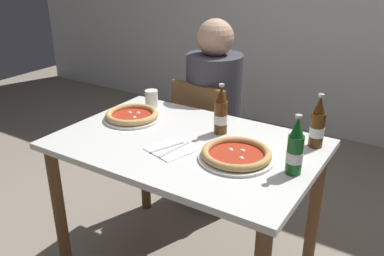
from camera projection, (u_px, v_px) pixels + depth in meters
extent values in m
cube|color=silver|center=(186.00, 144.00, 1.90)|extent=(1.20, 0.80, 0.03)
cylinder|color=brown|center=(59.00, 212.00, 2.05)|extent=(0.06, 0.06, 0.72)
cylinder|color=brown|center=(144.00, 159.00, 2.58)|extent=(0.06, 0.06, 0.72)
cylinder|color=brown|center=(314.00, 212.00, 2.04)|extent=(0.06, 0.06, 0.72)
cube|color=brown|center=(214.00, 141.00, 2.66)|extent=(0.44, 0.44, 0.04)
cube|color=brown|center=(197.00, 117.00, 2.44)|extent=(0.38, 0.08, 0.40)
cylinder|color=brown|center=(249.00, 169.00, 2.77)|extent=(0.04, 0.04, 0.41)
cylinder|color=brown|center=(209.00, 155.00, 2.97)|extent=(0.04, 0.04, 0.41)
cylinder|color=brown|center=(220.00, 190.00, 2.53)|extent=(0.04, 0.04, 0.41)
cylinder|color=brown|center=(178.00, 173.00, 2.72)|extent=(0.04, 0.04, 0.41)
cube|color=#2D3342|center=(212.00, 170.00, 2.72)|extent=(0.32, 0.28, 0.45)
cylinder|color=#3F3F47|center=(214.00, 99.00, 2.53)|extent=(0.34, 0.34, 0.55)
sphere|color=tan|center=(215.00, 38.00, 2.38)|extent=(0.22, 0.22, 0.22)
cylinder|color=white|center=(132.00, 118.00, 2.14)|extent=(0.30, 0.30, 0.01)
cylinder|color=#AD2D19|center=(132.00, 116.00, 2.14)|extent=(0.21, 0.21, 0.01)
torus|color=tan|center=(132.00, 114.00, 2.13)|extent=(0.28, 0.28, 0.03)
sphere|color=silver|center=(130.00, 113.00, 2.18)|extent=(0.02, 0.02, 0.02)
sphere|color=silver|center=(134.00, 118.00, 2.11)|extent=(0.02, 0.02, 0.02)
sphere|color=silver|center=(138.00, 114.00, 2.17)|extent=(0.02, 0.02, 0.02)
cylinder|color=white|center=(236.00, 158.00, 1.73)|extent=(0.32, 0.32, 0.01)
cylinder|color=#AD2D19|center=(236.00, 155.00, 1.72)|extent=(0.23, 0.23, 0.01)
torus|color=tan|center=(236.00, 153.00, 1.72)|extent=(0.30, 0.30, 0.03)
sphere|color=silver|center=(231.00, 151.00, 1.76)|extent=(0.02, 0.02, 0.02)
sphere|color=silver|center=(241.00, 159.00, 1.69)|extent=(0.02, 0.02, 0.02)
sphere|color=silver|center=(243.00, 151.00, 1.76)|extent=(0.02, 0.02, 0.02)
cylinder|color=#14591E|center=(295.00, 155.00, 1.59)|extent=(0.06, 0.06, 0.16)
cone|color=#14591E|center=(298.00, 127.00, 1.55)|extent=(0.05, 0.05, 0.07)
cylinder|color=#B7B7BC|center=(299.00, 116.00, 1.53)|extent=(0.03, 0.03, 0.01)
cylinder|color=white|center=(294.00, 157.00, 1.59)|extent=(0.07, 0.07, 0.04)
cylinder|color=#512D0F|center=(221.00, 117.00, 1.95)|extent=(0.06, 0.06, 0.16)
cone|color=#512D0F|center=(221.00, 94.00, 1.91)|extent=(0.05, 0.05, 0.07)
cylinder|color=#B7B7BC|center=(222.00, 85.00, 1.89)|extent=(0.03, 0.03, 0.01)
cylinder|color=white|center=(221.00, 119.00, 1.96)|extent=(0.07, 0.07, 0.04)
cylinder|color=#512D0F|center=(317.00, 130.00, 1.82)|extent=(0.06, 0.06, 0.16)
cone|color=#512D0F|center=(320.00, 105.00, 1.77)|extent=(0.05, 0.05, 0.07)
cylinder|color=#B7B7BC|center=(321.00, 95.00, 1.75)|extent=(0.03, 0.03, 0.01)
cylinder|color=white|center=(317.00, 131.00, 1.82)|extent=(0.07, 0.07, 0.04)
cube|color=white|center=(171.00, 149.00, 1.81)|extent=(0.22, 0.22, 0.00)
cube|color=silver|center=(175.00, 149.00, 1.80)|extent=(0.04, 0.19, 0.00)
cube|color=silver|center=(167.00, 147.00, 1.82)|extent=(0.07, 0.16, 0.00)
cylinder|color=white|center=(152.00, 98.00, 2.31)|extent=(0.07, 0.07, 0.09)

